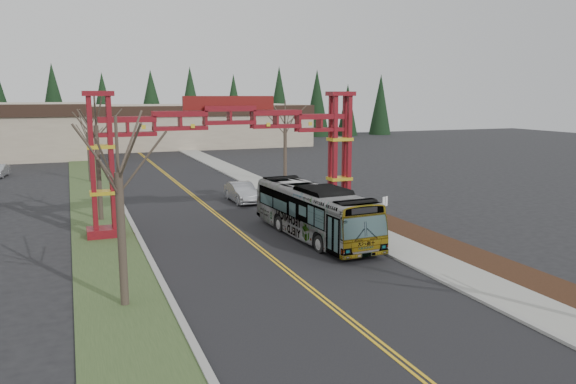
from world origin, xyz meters
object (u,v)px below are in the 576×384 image
street_sign (385,206)px  bare_tree_median_near (118,173)px  gateway_arch (230,137)px  barrel_south (356,209)px  retail_building_east (190,125)px  bare_tree_median_mid (96,126)px  bare_tree_right_far (285,124)px  silver_sedan (242,192)px  bare_tree_median_far (88,132)px  transit_bus (314,212)px  barrel_north (336,202)px  barrel_mid (347,206)px

street_sign → bare_tree_median_near: bearing=-156.1°
gateway_arch → barrel_south: gateway_arch is taller
retail_building_east → bare_tree_median_near: 76.42m
bare_tree_median_mid → bare_tree_right_far: bare_tree_median_mid is taller
silver_sedan → bare_tree_median_near: bearing=-120.0°
bare_tree_median_mid → bare_tree_median_far: size_ratio=1.27×
bare_tree_median_mid → bare_tree_median_far: bare_tree_median_mid is taller
transit_bus → gateway_arch: bearing=124.9°
silver_sedan → bare_tree_median_mid: size_ratio=0.56×
transit_bus → bare_tree_median_mid: bare_tree_median_mid is taller
street_sign → barrel_north: bearing=87.7°
retail_building_east → bare_tree_median_far: retail_building_east is taller
bare_tree_median_far → silver_sedan: bearing=-55.0°
retail_building_east → bare_tree_right_far: (0.00, -45.99, 2.31)m
bare_tree_median_far → retail_building_east: bearing=64.7°
bare_tree_median_mid → bare_tree_right_far: 21.07m
bare_tree_median_near → barrel_mid: 22.40m
transit_bus → barrel_north: bearing=51.6°
silver_sedan → bare_tree_median_mid: bearing=-166.4°
street_sign → barrel_mid: (0.38, 5.91, -1.10)m
barrel_south → retail_building_east: bearing=89.3°
retail_building_east → barrel_north: size_ratio=38.52×
bare_tree_right_far → barrel_north: 14.17m
silver_sedan → bare_tree_median_near: (-11.13, -20.25, 4.76)m
bare_tree_median_far → bare_tree_right_far: (18.00, -7.87, 0.83)m
transit_bus → street_sign: size_ratio=5.26×
bare_tree_median_near → barrel_mid: bare_tree_median_near is taller
street_sign → barrel_north: (0.31, 7.69, -1.12)m
barrel_south → barrel_mid: 1.34m
transit_bus → barrel_south: size_ratio=10.95×
transit_bus → silver_sedan: 12.84m
retail_building_east → bare_tree_median_near: (-18.00, -74.24, 2.06)m
bare_tree_median_near → bare_tree_right_far: size_ratio=0.97×
transit_bus → street_sign: transit_bus is taller
bare_tree_median_near → silver_sedan: bearing=61.2°
silver_sedan → barrel_mid: 9.21m
bare_tree_median_mid → street_sign: 20.16m
silver_sedan → bare_tree_median_far: 19.83m
retail_building_east → barrel_south: 62.29m
bare_tree_median_near → street_sign: 18.86m
retail_building_east → bare_tree_median_mid: size_ratio=4.31×
retail_building_east → bare_tree_right_far: bare_tree_right_far is taller
barrel_north → bare_tree_median_far: bearing=129.3°
transit_bus → bare_tree_right_far: bearing=69.8°
gateway_arch → barrel_mid: 10.79m
retail_building_east → transit_bus: (-6.12, -66.79, -1.87)m
gateway_arch → bare_tree_median_near: 14.67m
retail_building_east → bare_tree_median_near: size_ratio=4.83×
transit_bus → silver_sedan: size_ratio=2.40×
street_sign → barrel_mid: 6.03m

